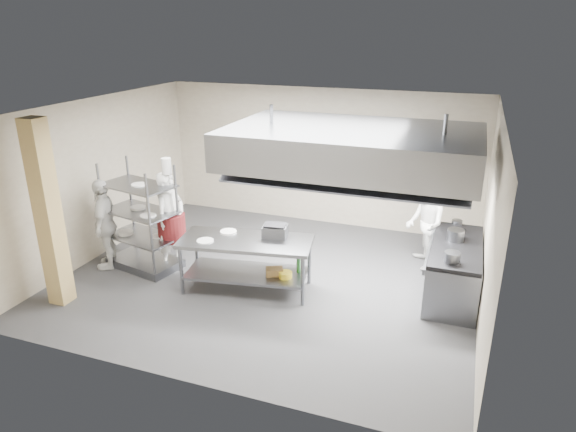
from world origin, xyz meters
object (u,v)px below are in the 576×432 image
(stockpot, at_px, (456,235))
(griddle, at_px, (275,231))
(island, at_px, (247,264))
(pass_rack, at_px, (141,217))
(chef_head, at_px, (171,220))
(chef_plating, at_px, (105,224))
(chef_line, at_px, (425,224))
(cooking_range, at_px, (454,271))

(stockpot, bearing_deg, griddle, -162.78)
(island, relative_size, pass_rack, 1.12)
(pass_rack, xyz_separation_m, chef_head, (0.48, 0.22, -0.08))
(chef_head, bearing_deg, griddle, -84.17)
(pass_rack, distance_m, chef_plating, 0.68)
(pass_rack, bearing_deg, stockpot, 23.29)
(chef_line, bearing_deg, griddle, -72.55)
(cooking_range, height_order, chef_head, chef_head)
(chef_head, xyz_separation_m, stockpot, (4.92, 0.80, 0.09))
(island, height_order, chef_head, chef_head)
(griddle, bearing_deg, pass_rack, 174.95)
(island, xyz_separation_m, chef_head, (-1.66, 0.37, 0.45))
(pass_rack, relative_size, cooking_range, 0.98)
(cooking_range, relative_size, chef_head, 1.11)
(chef_line, height_order, chef_plating, chef_plating)
(pass_rack, distance_m, stockpot, 5.50)
(chef_line, xyz_separation_m, chef_plating, (-5.48, -1.97, 0.01))
(pass_rack, relative_size, stockpot, 7.12)
(island, distance_m, griddle, 0.75)
(chef_plating, bearing_deg, pass_rack, 85.28)
(chef_plating, height_order, griddle, chef_plating)
(pass_rack, bearing_deg, chef_line, 32.52)
(chef_line, bearing_deg, island, -72.55)
(chef_head, bearing_deg, island, -94.49)
(cooking_range, xyz_separation_m, chef_head, (-4.97, -0.63, 0.48))
(griddle, bearing_deg, chef_line, 27.09)
(cooking_range, height_order, chef_plating, chef_plating)
(pass_rack, relative_size, chef_head, 1.09)
(chef_line, relative_size, stockpot, 6.08)
(griddle, bearing_deg, cooking_range, 5.66)
(island, relative_size, stockpot, 7.95)
(chef_plating, bearing_deg, island, 67.69)
(island, xyz_separation_m, chef_plating, (-2.77, -0.06, 0.39))
(cooking_range, xyz_separation_m, griddle, (-2.89, -0.71, 0.59))
(chef_head, distance_m, chef_plating, 1.19)
(chef_head, relative_size, griddle, 4.53)
(chef_head, bearing_deg, chef_line, -62.52)
(island, height_order, chef_plating, chef_plating)
(chef_line, xyz_separation_m, griddle, (-2.30, -1.62, 0.17))
(pass_rack, distance_m, chef_head, 0.54)
(chef_plating, xyz_separation_m, stockpot, (6.03, 1.24, 0.15))
(chef_plating, distance_m, griddle, 3.21)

